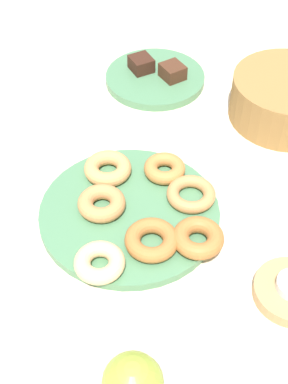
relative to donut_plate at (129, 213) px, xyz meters
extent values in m
plane|color=beige|center=(0.00, 0.00, -0.01)|extent=(2.40, 2.40, 0.00)
cylinder|color=#4C7F56|center=(0.00, 0.00, 0.00)|extent=(0.32, 0.32, 0.02)
torus|color=#AD6B33|center=(0.09, -0.01, 0.02)|extent=(0.11, 0.11, 0.03)
torus|color=#C6844C|center=(0.03, 0.11, 0.02)|extent=(0.10, 0.10, 0.02)
torus|color=#BC7A3D|center=(-0.05, 0.10, 0.02)|extent=(0.10, 0.10, 0.03)
torus|color=tan|center=(-0.10, 0.01, 0.02)|extent=(0.11, 0.11, 0.03)
torus|color=#C6844C|center=(-0.03, -0.04, 0.02)|extent=(0.12, 0.12, 0.03)
torus|color=#EABC84|center=(0.08, -0.10, 0.02)|extent=(0.09, 0.09, 0.03)
torus|color=#AD6B33|center=(0.12, 0.06, 0.02)|extent=(0.11, 0.11, 0.03)
cylinder|color=#4C7F56|center=(-0.33, 0.25, 0.00)|extent=(0.23, 0.23, 0.02)
cube|color=#381E14|center=(-0.36, 0.24, 0.03)|extent=(0.05, 0.05, 0.03)
cube|color=#472819|center=(-0.30, 0.28, 0.03)|extent=(0.05, 0.05, 0.03)
cylinder|color=olive|center=(-0.08, 0.43, 0.04)|extent=(0.24, 0.24, 0.09)
sphere|color=#93AD38|center=(0.29, -0.16, 0.03)|extent=(0.08, 0.08, 0.08)
camera|label=1|loc=(0.57, -0.31, 0.73)|focal=51.36mm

